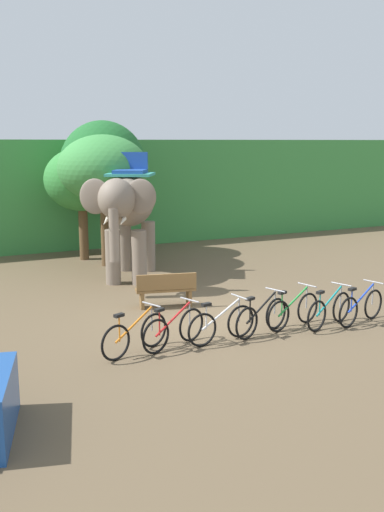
% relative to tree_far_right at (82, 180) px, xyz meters
% --- Properties ---
extents(ground_plane, '(80.00, 80.00, 0.00)m').
position_rel_tree_far_right_xyz_m(ground_plane, '(0.79, -7.93, -2.79)').
color(ground_plane, brown).
extents(foliage_hedge, '(36.00, 6.00, 4.17)m').
position_rel_tree_far_right_xyz_m(foliage_hedge, '(0.79, 4.76, -0.71)').
color(foliage_hedge, '#3D8E42').
rests_on(foliage_hedge, ground).
extents(tree_far_right, '(2.56, 2.56, 3.90)m').
position_rel_tree_far_right_xyz_m(tree_far_right, '(0.00, 0.00, 0.00)').
color(tree_far_right, brown).
rests_on(tree_far_right, ground).
extents(tree_right, '(2.96, 2.96, 4.33)m').
position_rel_tree_far_right_xyz_m(tree_right, '(0.40, -1.31, 0.43)').
color(tree_right, brown).
rests_on(tree_right, ground).
extents(tree_center_left, '(3.07, 3.07, 4.83)m').
position_rel_tree_far_right_xyz_m(tree_center_left, '(0.90, 0.41, 0.44)').
color(tree_center_left, brown).
rests_on(tree_center_left, ground).
extents(elephant, '(3.17, 4.08, 3.78)m').
position_rel_tree_far_right_xyz_m(elephant, '(0.49, -3.54, -0.59)').
color(elephant, gray).
rests_on(elephant, ground).
extents(bike_orange, '(1.60, 0.78, 0.92)m').
position_rel_tree_far_right_xyz_m(bike_orange, '(-1.42, -9.43, -2.40)').
color(bike_orange, black).
rests_on(bike_orange, ground).
extents(bike_red, '(1.61, 0.74, 0.92)m').
position_rel_tree_far_right_xyz_m(bike_red, '(-0.59, -9.44, -2.40)').
color(bike_red, black).
rests_on(bike_red, ground).
extents(bike_white, '(1.70, 0.52, 0.92)m').
position_rel_tree_far_right_xyz_m(bike_white, '(0.43, -9.56, -2.40)').
color(bike_white, black).
rests_on(bike_white, ground).
extents(bike_black, '(1.63, 0.71, 0.92)m').
position_rel_tree_far_right_xyz_m(bike_black, '(1.44, -9.49, -2.40)').
color(bike_black, black).
rests_on(bike_black, ground).
extents(bike_green, '(1.66, 0.62, 0.92)m').
position_rel_tree_far_right_xyz_m(bike_green, '(2.33, -9.39, -2.40)').
color(bike_green, black).
rests_on(bike_green, ground).
extents(bike_teal, '(1.63, 0.71, 0.92)m').
position_rel_tree_far_right_xyz_m(bike_teal, '(3.09, -9.70, -2.40)').
color(bike_teal, black).
rests_on(bike_teal, ground).
extents(bike_blue, '(1.66, 0.63, 0.92)m').
position_rel_tree_far_right_xyz_m(bike_blue, '(3.91, -9.80, -2.40)').
color(bike_blue, black).
rests_on(bike_blue, ground).
extents(wooden_bench, '(1.55, 0.73, 0.89)m').
position_rel_tree_far_right_xyz_m(wooden_bench, '(0.34, -6.75, -2.31)').
color(wooden_bench, brown).
rests_on(wooden_bench, ground).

